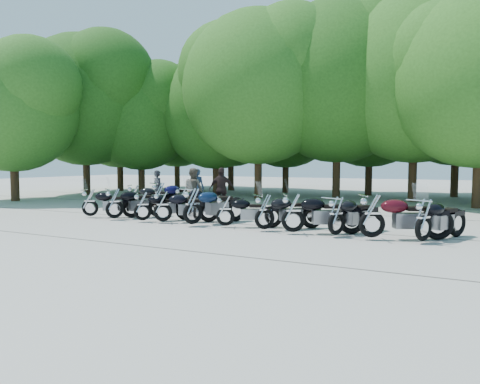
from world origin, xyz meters
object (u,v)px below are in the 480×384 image
at_px(motorcycle_13, 183,199).
at_px(motorcycle_1, 115,202).
at_px(rider_1, 193,190).
at_px(motorcycle_5, 225,210).
at_px(motorcycle_7, 293,211).
at_px(rider_2, 222,189).
at_px(motorcycle_4, 193,205).
at_px(motorcycle_10, 424,218).
at_px(motorcycle_0, 90,202).
at_px(motorcycle_8, 336,214).
at_px(motorcycle_9, 372,214).
at_px(motorcycle_2, 143,205).
at_px(rider_0, 158,189).
at_px(motorcycle_3, 163,205).
at_px(rider_3, 197,188).
at_px(motorcycle_12, 159,195).
at_px(motorcycle_11, 135,196).
at_px(motorcycle_6, 265,210).

bearing_deg(motorcycle_13, motorcycle_1, 122.71).
bearing_deg(rider_1, motorcycle_5, 147.67).
distance_m(motorcycle_7, rider_2, 6.28).
height_order(motorcycle_4, motorcycle_10, motorcycle_4).
bearing_deg(motorcycle_0, motorcycle_8, -116.33).
height_order(motorcycle_1, motorcycle_9, motorcycle_9).
distance_m(motorcycle_2, rider_2, 4.22).
height_order(motorcycle_4, rider_0, rider_0).
distance_m(motorcycle_2, motorcycle_9, 7.83).
distance_m(motorcycle_3, rider_3, 5.19).
relative_size(motorcycle_0, motorcycle_4, 0.86).
height_order(motorcycle_4, motorcycle_13, motorcycle_4).
bearing_deg(motorcycle_7, rider_3, 24.79).
height_order(motorcycle_4, motorcycle_8, motorcycle_4).
distance_m(motorcycle_13, rider_2, 1.76).
relative_size(motorcycle_1, rider_0, 1.34).
xyz_separation_m(motorcycle_3, motorcycle_8, (6.04, -0.12, 0.02)).
distance_m(motorcycle_4, motorcycle_7, 3.48).
bearing_deg(rider_0, motorcycle_12, 151.72).
bearing_deg(rider_2, motorcycle_11, 6.18).
height_order(motorcycle_8, rider_2, rider_2).
bearing_deg(motorcycle_7, motorcycle_11, 44.69).
bearing_deg(motorcycle_0, motorcycle_1, -118.62).
xyz_separation_m(motorcycle_8, rider_2, (-5.89, 4.13, 0.30)).
xyz_separation_m(motorcycle_11, rider_1, (2.43, 0.87, 0.29)).
bearing_deg(rider_2, rider_0, -21.01).
bearing_deg(motorcycle_11, motorcycle_2, -160.17).
relative_size(motorcycle_7, motorcycle_13, 1.10).
xyz_separation_m(motorcycle_9, motorcycle_12, (-9.15, 2.83, 0.00)).
xyz_separation_m(motorcycle_2, motorcycle_8, (6.85, -0.03, 0.04)).
bearing_deg(motorcycle_7, motorcycle_2, 62.10).
bearing_deg(motorcycle_6, motorcycle_0, 44.23).
height_order(motorcycle_0, motorcycle_7, motorcycle_7).
distance_m(motorcycle_3, motorcycle_13, 2.88).
height_order(motorcycle_5, motorcycle_12, motorcycle_12).
bearing_deg(rider_0, motorcycle_7, 174.52).
distance_m(motorcycle_0, motorcycle_3, 3.37).
height_order(motorcycle_8, rider_3, rider_3).
bearing_deg(motorcycle_13, rider_2, -76.10).
distance_m(motorcycle_6, rider_2, 5.51).
height_order(motorcycle_1, rider_2, rider_2).
bearing_deg(motorcycle_10, motorcycle_3, 27.96).
bearing_deg(motorcycle_10, motorcycle_6, 28.38).
distance_m(motorcycle_9, motorcycle_13, 8.50).
bearing_deg(motorcycle_1, motorcycle_6, -147.92).
bearing_deg(rider_2, rider_3, -43.68).
bearing_deg(motorcycle_11, motorcycle_6, -134.07).
distance_m(motorcycle_8, motorcycle_9, 0.98).
distance_m(motorcycle_7, motorcycle_11, 8.58).
distance_m(motorcycle_1, motorcycle_4, 3.42).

